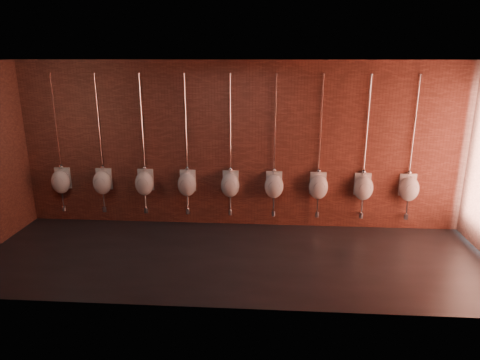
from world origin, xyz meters
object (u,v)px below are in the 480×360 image
object	(u,v)px
urinal_8	(409,188)
urinal_7	(363,187)
urinal_0	(61,181)
urinal_1	(102,182)
urinal_5	(274,185)
urinal_3	(187,183)
urinal_2	(144,182)
urinal_6	(318,186)
urinal_4	(230,184)

from	to	relation	value
urinal_8	urinal_7	bearing A→B (deg)	180.00
urinal_7	urinal_0	bearing A→B (deg)	180.00
urinal_1	urinal_7	distance (m)	5.09
urinal_0	urinal_1	distance (m)	0.85
urinal_8	urinal_5	bearing A→B (deg)	180.00
urinal_7	urinal_8	size ratio (longest dim) A/B	1.00
urinal_1	urinal_3	size ratio (longest dim) A/B	1.00
urinal_2	urinal_7	size ratio (longest dim) A/B	1.00
urinal_2	urinal_3	distance (m)	0.85
urinal_0	urinal_8	size ratio (longest dim) A/B	1.00
urinal_3	urinal_8	distance (m)	4.24
urinal_6	urinal_2	bearing A→B (deg)	180.00
urinal_3	urinal_6	world-z (taller)	same
urinal_1	urinal_7	size ratio (longest dim) A/B	1.00
urinal_2	urinal_3	xyz separation A→B (m)	(0.85, 0.00, 0.00)
urinal_1	urinal_6	xyz separation A→B (m)	(4.24, 0.00, 0.00)
urinal_3	urinal_5	world-z (taller)	same
urinal_0	urinal_1	size ratio (longest dim) A/B	1.00
urinal_1	urinal_7	world-z (taller)	same
urinal_2	urinal_4	world-z (taller)	same
urinal_4	urinal_6	xyz separation A→B (m)	(1.70, 0.00, 0.00)
urinal_1	urinal_5	bearing A→B (deg)	0.00
urinal_1	urinal_6	world-z (taller)	same
urinal_0	urinal_5	distance (m)	4.24
urinal_5	urinal_7	world-z (taller)	same
urinal_0	urinal_7	distance (m)	5.93
urinal_5	urinal_7	distance (m)	1.70
urinal_7	urinal_2	bearing A→B (deg)	180.00
urinal_0	urinal_6	size ratio (longest dim) A/B	1.00
urinal_0	urinal_1	bearing A→B (deg)	0.00
urinal_7	urinal_8	bearing A→B (deg)	0.00
urinal_2	urinal_4	size ratio (longest dim) A/B	1.00
urinal_6	urinal_7	xyz separation A→B (m)	(0.85, 0.00, 0.00)
urinal_1	urinal_5	world-z (taller)	same
urinal_1	urinal_6	distance (m)	4.24
urinal_2	urinal_5	world-z (taller)	same
urinal_4	urinal_7	bearing A→B (deg)	0.00
urinal_2	urinal_6	size ratio (longest dim) A/B	1.00
urinal_4	urinal_8	bearing A→B (deg)	0.00
urinal_1	urinal_4	world-z (taller)	same
urinal_0	urinal_7	world-z (taller)	same
urinal_1	urinal_0	bearing A→B (deg)	180.00
urinal_3	urinal_7	bearing A→B (deg)	0.00
urinal_0	urinal_2	size ratio (longest dim) A/B	1.00
urinal_3	urinal_6	bearing A→B (deg)	0.00
urinal_5	urinal_8	distance (m)	2.54
urinal_2	urinal_5	xyz separation A→B (m)	(2.54, 0.00, 0.00)
urinal_0	urinal_5	size ratio (longest dim) A/B	1.00
urinal_3	urinal_4	distance (m)	0.85
urinal_0	urinal_2	xyz separation A→B (m)	(1.70, 0.00, 0.00)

